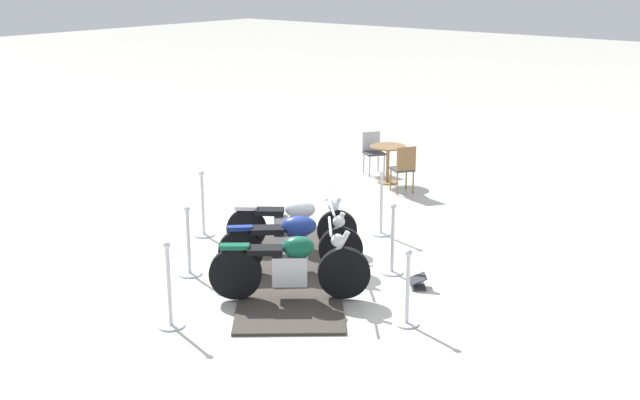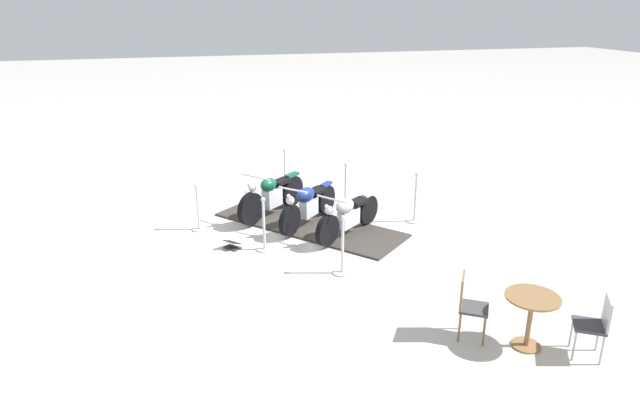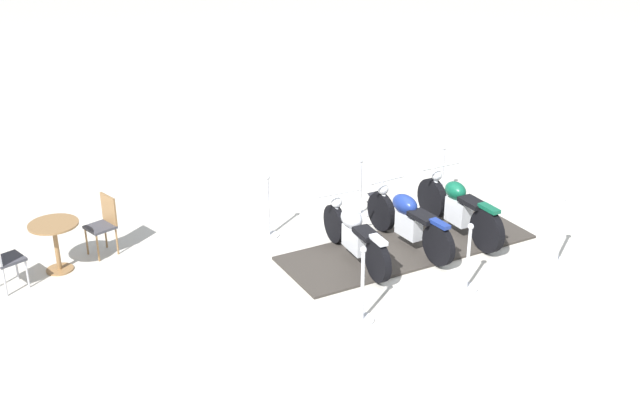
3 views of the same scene
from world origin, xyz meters
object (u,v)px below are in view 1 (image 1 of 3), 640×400
object	(u,v)px
stanchion_right_rear	(381,215)
cafe_chair_near_table	(373,150)
stanchion_left_rear	(203,216)
stanchion_right_mid	(392,251)
cafe_table	(388,155)
motorcycle_forest	(291,266)
stanchion_left_front	(170,300)
motorcycle_navy	(293,241)
stanchion_left_mid	(189,254)
info_placard	(418,283)
cafe_chair_across_table	(404,166)
motorcycle_chrome	(294,222)
stanchion_right_front	(407,300)

from	to	relation	value
stanchion_right_rear	cafe_chair_near_table	world-z (taller)	stanchion_right_rear
stanchion_left_rear	stanchion_right_mid	world-z (taller)	stanchion_left_rear
cafe_table	motorcycle_forest	bearing A→B (deg)	113.20
motorcycle_forest	cafe_chair_near_table	world-z (taller)	motorcycle_forest
stanchion_left_front	motorcycle_navy	bearing A→B (deg)	-89.91
stanchion_right_rear	stanchion_right_mid	size ratio (longest dim) A/B	1.02
stanchion_left_mid	info_placard	size ratio (longest dim) A/B	2.83
stanchion_right_rear	cafe_chair_across_table	xyz separation A→B (m)	(1.13, -2.36, 0.21)
motorcycle_chrome	stanchion_right_front	xyz separation A→B (m)	(-2.92, 1.15, -0.14)
stanchion_left_rear	stanchion_left_front	xyz separation A→B (m)	(-2.32, 2.70, 0.01)
motorcycle_forest	motorcycle_chrome	distance (m)	1.99
motorcycle_navy	motorcycle_forest	bearing A→B (deg)	-94.38
stanchion_left_rear	stanchion_left_front	bearing A→B (deg)	130.66
stanchion_left_mid	stanchion_right_mid	distance (m)	2.99
motorcycle_chrome	motorcycle_navy	bearing A→B (deg)	-86.52
motorcycle_forest	stanchion_left_mid	size ratio (longest dim) A/B	1.65
stanchion_right_front	cafe_chair_across_table	bearing A→B (deg)	-55.72
motorcycle_chrome	cafe_chair_across_table	bearing A→B (deg)	60.68
cafe_chair_near_table	motorcycle_forest	bearing A→B (deg)	-30.97
motorcycle_chrome	stanchion_right_front	world-z (taller)	stanchion_right_front
info_placard	stanchion_right_front	bearing A→B (deg)	-14.38
motorcycle_forest	motorcycle_chrome	xyz separation A→B (m)	(1.29, -1.52, -0.03)
stanchion_right_mid	cafe_table	distance (m)	5.13
motorcycle_chrome	stanchion_left_mid	distance (m)	1.83
info_placard	stanchion_left_mid	bearing A→B (deg)	-99.64
stanchion_right_rear	stanchion_left_rear	bearing A→B (deg)	40.66
motorcycle_chrome	stanchion_right_rear	distance (m)	1.67
motorcycle_chrome	stanchion_left_front	xyz separation A→B (m)	(-0.65, 3.10, -0.12)
stanchion_right_front	stanchion_left_front	bearing A→B (deg)	40.66
info_placard	cafe_table	size ratio (longest dim) A/B	0.47
stanchion_left_front	cafe_chair_near_table	bearing A→B (deg)	-71.92
motorcycle_forest	motorcycle_chrome	world-z (taller)	motorcycle_forest
motorcycle_navy	stanchion_left_mid	distance (m)	1.54
stanchion_left_rear	stanchion_right_front	distance (m)	4.65
motorcycle_chrome	info_placard	world-z (taller)	motorcycle_chrome
stanchion_left_rear	cafe_chair_across_table	size ratio (longest dim) A/B	1.17
motorcycle_navy	motorcycle_chrome	bearing A→B (deg)	86.28
motorcycle_navy	cafe_chair_near_table	distance (m)	6.12
motorcycle_navy	stanchion_right_mid	size ratio (longest dim) A/B	1.48
stanchion_right_rear	info_placard	distance (m)	2.38
stanchion_right_front	motorcycle_forest	bearing A→B (deg)	12.59
motorcycle_forest	cafe_chair_across_table	distance (m)	5.73
motorcycle_chrome	stanchion_left_mid	size ratio (longest dim) A/B	1.63
stanchion_right_front	cafe_chair_near_table	size ratio (longest dim) A/B	1.12
cafe_table	cafe_chair_near_table	distance (m)	0.82
motorcycle_navy	stanchion_left_front	bearing A→B (deg)	-134.26
stanchion_right_rear	cafe_table	xyz separation A→B (m)	(1.83, -2.81, 0.26)
motorcycle_forest	stanchion_left_front	world-z (taller)	stanchion_left_front
motorcycle_navy	cafe_chair_across_table	world-z (taller)	motorcycle_navy
stanchion_left_mid	cafe_chair_across_table	size ratio (longest dim) A/B	1.10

